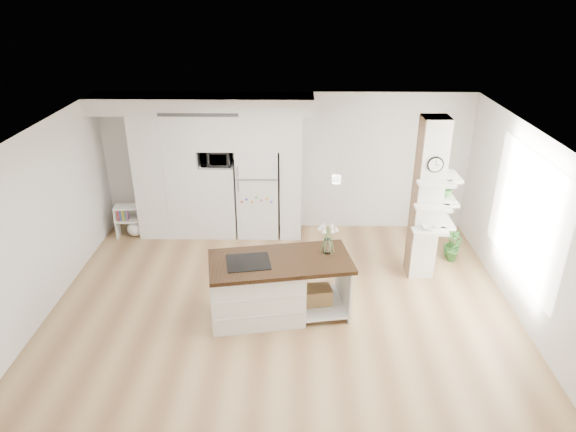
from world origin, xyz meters
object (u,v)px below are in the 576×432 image
object	(u,v)px
bookshelf	(132,222)
floor_plant_a	(454,249)
refrigerator	(258,191)
kitchen_island	(265,287)

from	to	relation	value
bookshelf	floor_plant_a	distance (m)	6.04
bookshelf	floor_plant_a	bearing A→B (deg)	-14.54
refrigerator	kitchen_island	xyz separation A→B (m)	(0.27, -2.72, -0.40)
bookshelf	floor_plant_a	xyz separation A→B (m)	(5.98, -0.89, -0.05)
kitchen_island	bookshelf	xyz separation A→B (m)	(-2.73, 2.54, -0.20)
kitchen_island	refrigerator	bearing A→B (deg)	85.78
refrigerator	kitchen_island	distance (m)	2.77
bookshelf	kitchen_island	bearing A→B (deg)	-49.13
refrigerator	floor_plant_a	world-z (taller)	refrigerator
floor_plant_a	refrigerator	bearing A→B (deg)	163.17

